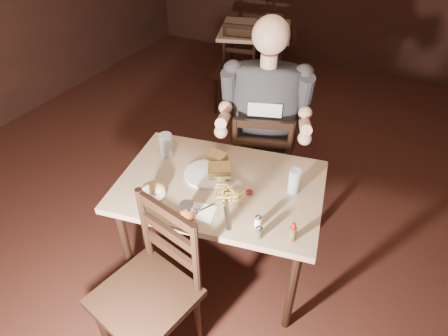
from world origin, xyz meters
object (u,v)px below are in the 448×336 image
at_px(glass_left, 166,145).
at_px(chair_near, 144,297).
at_px(hot_sauce, 293,232).
at_px(main_table, 220,194).
at_px(glass_right, 294,181).
at_px(syrup_dispenser, 187,211).
at_px(side_plate, 152,194).
at_px(diner, 266,101).
at_px(chair_far, 261,162).
at_px(bg_chair_near, 234,71).
at_px(bg_chair_far, 271,42).
at_px(bg_table, 255,36).
at_px(dinner_plate, 206,175).

bearing_deg(glass_left, chair_near, -65.54).
bearing_deg(hot_sauce, main_table, 157.41).
bearing_deg(glass_left, glass_right, 2.42).
bearing_deg(chair_near, main_table, 95.70).
distance_m(main_table, glass_right, 0.45).
distance_m(syrup_dispenser, side_plate, 0.28).
bearing_deg(diner, main_table, -111.29).
height_order(hot_sauce, syrup_dispenser, hot_sauce).
distance_m(glass_right, hot_sauce, 0.36).
distance_m(chair_far, glass_right, 0.75).
relative_size(glass_right, side_plate, 1.03).
xyz_separation_m(chair_far, glass_right, (0.39, -0.52, 0.36)).
height_order(bg_chair_near, glass_left, glass_left).
height_order(bg_chair_far, syrup_dispenser, syrup_dispenser).
distance_m(bg_table, syrup_dispenser, 3.08).
relative_size(chair_near, glass_left, 6.43).
xyz_separation_m(main_table, glass_right, (0.40, 0.13, 0.16)).
height_order(glass_left, syrup_dispenser, glass_left).
bearing_deg(side_plate, bg_table, 102.06).
distance_m(chair_near, syrup_dispenser, 0.49).
distance_m(glass_left, glass_right, 0.84).
relative_size(chair_far, hot_sauce, 8.53).
height_order(diner, glass_right, diner).
distance_m(main_table, hot_sauce, 0.58).
relative_size(bg_table, hot_sauce, 8.88).
relative_size(chair_far, bg_chair_near, 1.06).
relative_size(diner, side_plate, 7.14).
bearing_deg(dinner_plate, hot_sauce, -21.07).
bearing_deg(bg_chair_near, main_table, -77.06).
height_order(dinner_plate, syrup_dispenser, syrup_dispenser).
xyz_separation_m(main_table, side_plate, (-0.29, -0.27, 0.09)).
bearing_deg(bg_table, diner, -65.18).
xyz_separation_m(bg_chair_far, glass_right, (1.31, -3.04, 0.42)).
relative_size(main_table, syrup_dispenser, 13.14).
height_order(main_table, chair_far, chair_far).
relative_size(bg_chair_near, side_plate, 6.20).
bearing_deg(bg_table, glass_left, -79.35).
xyz_separation_m(diner, glass_left, (-0.46, -0.51, -0.18)).
bearing_deg(diner, chair_far, 90.00).
bearing_deg(dinner_plate, side_plate, -122.46).
relative_size(chair_near, bg_chair_far, 1.15).
distance_m(bg_chair_near, glass_left, 2.07).
distance_m(main_table, diner, 0.69).
bearing_deg(main_table, syrup_dispenser, -93.91).
relative_size(dinner_plate, glass_left, 1.68).
bearing_deg(side_plate, glass_right, 29.61).
relative_size(bg_table, glass_right, 6.60).
distance_m(dinner_plate, syrup_dispenser, 0.37).
distance_m(bg_table, side_plate, 2.96).
height_order(glass_left, hot_sauce, glass_left).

